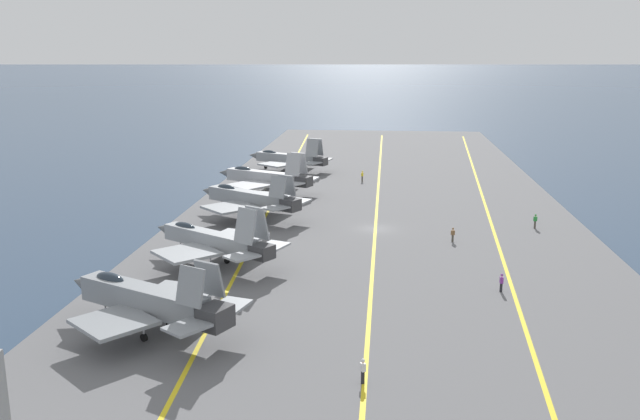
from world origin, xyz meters
name	(u,v)px	position (x,y,z in m)	size (l,w,h in m)	color
ground_plane	(375,232)	(0.00, 0.00, 0.00)	(2000.00, 2000.00, 0.00)	#2D425B
carrier_deck	(375,230)	(0.00, 0.00, 0.20)	(202.43, 50.65, 0.40)	slate
deck_stripe_foul_line	(494,232)	(0.00, -13.93, 0.40)	(182.19, 0.36, 0.01)	yellow
deck_stripe_centerline	(375,229)	(0.00, 0.00, 0.40)	(182.19, 0.36, 0.01)	yellow
deck_stripe_edge_line	(261,226)	(0.00, 13.93, 0.40)	(182.19, 0.36, 0.01)	yellow
parked_jet_nearest	(146,299)	(-32.30, 16.59, 3.07)	(12.34, 15.78, 6.34)	gray
parked_jet_second	(213,240)	(-15.58, 15.77, 2.97)	(12.96, 15.40, 6.62)	#93999E
parked_jet_third	(249,198)	(3.65, 16.02, 3.02)	(13.30, 15.67, 6.10)	gray
parked_jet_fourth	(265,177)	(19.07, 16.76, 2.82)	(13.79, 16.21, 6.45)	#A8AAAF
parked_jet_fifth	(288,159)	(38.43, 16.03, 2.60)	(12.65, 15.82, 6.01)	gray
crew_brown_vest	(453,234)	(-4.92, -8.67, 1.31)	(0.42, 0.46, 1.66)	#4C473D
crew_white_vest	(363,370)	(-38.78, 0.12, 1.34)	(0.46, 0.41, 1.72)	#232328
crew_yellow_vest	(362,176)	(29.62, 2.68, 1.38)	(0.44, 0.36, 1.78)	#4C473D
crew_green_vest	(535,221)	(1.97, -19.02, 1.37)	(0.39, 0.45, 1.77)	#4C473D
crew_purple_vest	(501,282)	(-20.67, -11.46, 1.32)	(0.40, 0.29, 1.68)	#232328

